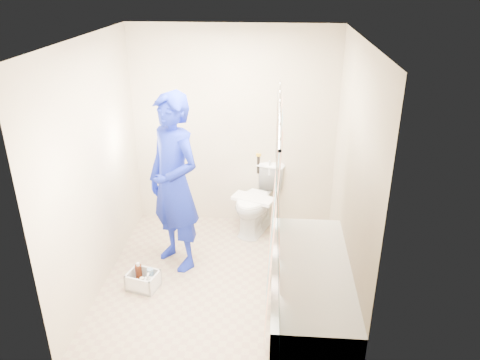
# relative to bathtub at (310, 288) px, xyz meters

# --- Properties ---
(floor) EXTENTS (2.60, 2.60, 0.00)m
(floor) POSITION_rel_bathtub_xyz_m (-0.85, 0.43, -0.27)
(floor) COLOR tan
(floor) RESTS_ON ground
(ceiling) EXTENTS (2.40, 2.60, 0.02)m
(ceiling) POSITION_rel_bathtub_xyz_m (-0.85, 0.43, 2.13)
(ceiling) COLOR silver
(ceiling) RESTS_ON wall_back
(wall_back) EXTENTS (2.40, 0.02, 2.40)m
(wall_back) POSITION_rel_bathtub_xyz_m (-0.85, 1.73, 0.93)
(wall_back) COLOR #BAA68F
(wall_back) RESTS_ON ground
(wall_front) EXTENTS (2.40, 0.02, 2.40)m
(wall_front) POSITION_rel_bathtub_xyz_m (-0.85, -0.88, 0.93)
(wall_front) COLOR #BAA68F
(wall_front) RESTS_ON ground
(wall_left) EXTENTS (0.02, 2.60, 2.40)m
(wall_left) POSITION_rel_bathtub_xyz_m (-2.05, 0.43, 0.93)
(wall_left) COLOR #BAA68F
(wall_left) RESTS_ON ground
(wall_right) EXTENTS (0.02, 2.60, 2.40)m
(wall_right) POSITION_rel_bathtub_xyz_m (0.35, 0.43, 0.93)
(wall_right) COLOR #BAA68F
(wall_right) RESTS_ON ground
(bathtub) EXTENTS (0.70, 1.75, 0.50)m
(bathtub) POSITION_rel_bathtub_xyz_m (0.00, 0.00, 0.00)
(bathtub) COLOR white
(bathtub) RESTS_ON ground
(curtain_rod) EXTENTS (0.02, 1.90, 0.02)m
(curtain_rod) POSITION_rel_bathtub_xyz_m (-0.33, 0.00, 1.68)
(curtain_rod) COLOR silver
(curtain_rod) RESTS_ON wall_back
(shower_curtain) EXTENTS (0.06, 1.75, 1.80)m
(shower_curtain) POSITION_rel_bathtub_xyz_m (-0.33, 0.00, 0.75)
(shower_curtain) COLOR silver
(shower_curtain) RESTS_ON curtain_rod
(toilet) EXTENTS (0.69, 0.88, 0.79)m
(toilet) POSITION_rel_bathtub_xyz_m (-0.55, 1.51, 0.13)
(toilet) COLOR white
(toilet) RESTS_ON ground
(tank_lid) EXTENTS (0.53, 0.37, 0.04)m
(tank_lid) POSITION_rel_bathtub_xyz_m (-0.60, 1.39, 0.20)
(tank_lid) COLOR white
(tank_lid) RESTS_ON toilet
(tank_internals) EXTENTS (0.19, 0.10, 0.26)m
(tank_internals) POSITION_rel_bathtub_xyz_m (-0.52, 1.72, 0.51)
(tank_internals) COLOR black
(tank_internals) RESTS_ON toilet
(plumber) EXTENTS (0.81, 0.79, 1.88)m
(plumber) POSITION_rel_bathtub_xyz_m (-1.37, 0.72, 0.67)
(plumber) COLOR #1038A4
(plumber) RESTS_ON ground
(cleaning_caddy) EXTENTS (0.34, 0.30, 0.22)m
(cleaning_caddy) POSITION_rel_bathtub_xyz_m (-1.62, 0.23, -0.19)
(cleaning_caddy) COLOR silver
(cleaning_caddy) RESTS_ON ground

